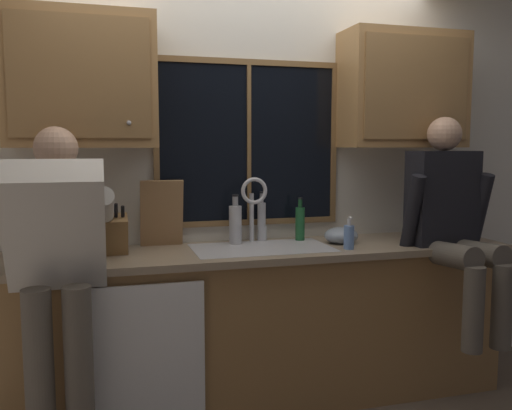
% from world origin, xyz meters
% --- Properties ---
extents(back_wall, '(5.38, 0.12, 2.55)m').
position_xyz_m(back_wall, '(0.00, 0.06, 1.27)').
color(back_wall, silver).
rests_on(back_wall, floor).
extents(window_glass, '(1.10, 0.02, 0.95)m').
position_xyz_m(window_glass, '(0.04, -0.01, 1.52)').
color(window_glass, black).
extents(window_frame_top, '(1.17, 0.02, 0.04)m').
position_xyz_m(window_frame_top, '(0.04, -0.02, 2.02)').
color(window_frame_top, brown).
extents(window_frame_bottom, '(1.17, 0.02, 0.04)m').
position_xyz_m(window_frame_bottom, '(0.04, -0.02, 1.03)').
color(window_frame_bottom, brown).
extents(window_frame_left, '(0.03, 0.02, 0.95)m').
position_xyz_m(window_frame_left, '(-0.52, -0.02, 1.52)').
color(window_frame_left, brown).
extents(window_frame_right, '(0.03, 0.02, 0.95)m').
position_xyz_m(window_frame_right, '(0.61, -0.02, 1.52)').
color(window_frame_right, brown).
extents(window_mullion_center, '(0.02, 0.02, 0.95)m').
position_xyz_m(window_mullion_center, '(0.04, -0.02, 1.52)').
color(window_mullion_center, brown).
extents(lower_cabinet_run, '(2.98, 0.58, 0.88)m').
position_xyz_m(lower_cabinet_run, '(0.00, -0.29, 0.44)').
color(lower_cabinet_run, olive).
rests_on(lower_cabinet_run, floor).
extents(countertop, '(3.04, 0.62, 0.04)m').
position_xyz_m(countertop, '(0.00, -0.31, 0.90)').
color(countertop, gray).
rests_on(countertop, lower_cabinet_run).
extents(dishwasher_front, '(0.60, 0.02, 0.74)m').
position_xyz_m(dishwasher_front, '(-0.66, -0.61, 0.46)').
color(dishwasher_front, white).
extents(upper_cabinet_left, '(0.78, 0.36, 0.72)m').
position_xyz_m(upper_cabinet_left, '(-0.93, -0.17, 1.86)').
color(upper_cabinet_left, '#A87A47').
extents(upper_cabinet_right, '(0.78, 0.36, 0.72)m').
position_xyz_m(upper_cabinet_right, '(1.01, -0.17, 1.86)').
color(upper_cabinet_right, '#A87A47').
extents(sink, '(0.80, 0.46, 0.21)m').
position_xyz_m(sink, '(0.04, -0.30, 0.82)').
color(sink, '#B7B7BC').
rests_on(sink, lower_cabinet_run).
extents(faucet, '(0.18, 0.09, 0.40)m').
position_xyz_m(faucet, '(0.05, -0.12, 1.17)').
color(faucet, silver).
rests_on(faucet, countertop).
extents(person_standing, '(0.53, 0.66, 1.60)m').
position_xyz_m(person_standing, '(-1.05, -0.64, 0.98)').
color(person_standing, '#595147').
rests_on(person_standing, floor).
extents(person_sitting_on_counter, '(0.54, 0.60, 1.26)m').
position_xyz_m(person_sitting_on_counter, '(1.12, -0.57, 1.10)').
color(person_sitting_on_counter, '#595147').
rests_on(person_sitting_on_counter, countertop).
extents(knife_block, '(0.12, 0.18, 0.32)m').
position_xyz_m(knife_block, '(-0.77, -0.28, 1.03)').
color(knife_block, olive).
rests_on(knife_block, countertop).
extents(cutting_board, '(0.25, 0.10, 0.39)m').
position_xyz_m(cutting_board, '(-0.51, -0.09, 1.12)').
color(cutting_board, '#997047').
rests_on(cutting_board, countertop).
extents(mixing_bowl, '(0.20, 0.20, 0.10)m').
position_xyz_m(mixing_bowl, '(0.55, -0.28, 0.97)').
color(mixing_bowl, '#8C99A8').
rests_on(mixing_bowl, countertop).
extents(soap_dispenser, '(0.06, 0.07, 0.19)m').
position_xyz_m(soap_dispenser, '(0.52, -0.47, 0.99)').
color(soap_dispenser, '#668CCC').
rests_on(soap_dispenser, countertop).
extents(bottle_green_glass, '(0.06, 0.06, 0.27)m').
position_xyz_m(bottle_green_glass, '(0.35, -0.12, 1.03)').
color(bottle_green_glass, '#1E592D').
rests_on(bottle_green_glass, countertop).
extents(bottle_tall_clear, '(0.05, 0.05, 0.31)m').
position_xyz_m(bottle_tall_clear, '(0.11, -0.07, 1.05)').
color(bottle_tall_clear, '#B7B7BC').
rests_on(bottle_tall_clear, countertop).
extents(bottle_amber_small, '(0.08, 0.08, 0.30)m').
position_xyz_m(bottle_amber_small, '(-0.07, -0.14, 1.04)').
color(bottle_amber_small, '#B7B7BC').
rests_on(bottle_amber_small, countertop).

